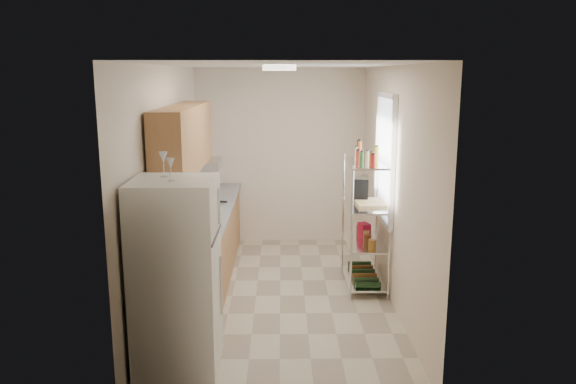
# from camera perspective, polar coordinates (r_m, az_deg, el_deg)

# --- Properties ---
(room) EXTENTS (2.52, 4.42, 2.62)m
(room) POSITION_cam_1_polar(r_m,az_deg,el_deg) (6.21, -0.84, 0.68)
(room) COLOR beige
(room) RESTS_ON ground
(counter_run) EXTENTS (0.63, 3.51, 0.90)m
(counter_run) POSITION_cam_1_polar(r_m,az_deg,el_deg) (6.91, -8.49, -5.54)
(counter_run) COLOR #B1794B
(counter_run) RESTS_ON ground
(upper_cabinets) EXTENTS (0.33, 2.20, 0.72)m
(upper_cabinets) POSITION_cam_1_polar(r_m,az_deg,el_deg) (6.32, -10.51, 5.36)
(upper_cabinets) COLOR #B1794B
(upper_cabinets) RESTS_ON room
(range_hood) EXTENTS (0.50, 0.60, 0.12)m
(range_hood) POSITION_cam_1_polar(r_m,az_deg,el_deg) (7.15, -8.87, 2.77)
(range_hood) COLOR #B7BABC
(range_hood) RESTS_ON room
(window) EXTENTS (0.06, 1.00, 1.46)m
(window) POSITION_cam_1_polar(r_m,az_deg,el_deg) (6.62, 9.85, 3.41)
(window) COLOR white
(window) RESTS_ON room
(bakers_rack) EXTENTS (0.45, 0.90, 1.73)m
(bakers_rack) POSITION_cam_1_polar(r_m,az_deg,el_deg) (6.61, 7.92, -0.44)
(bakers_rack) COLOR silver
(bakers_rack) RESTS_ON ground
(ceiling_dome) EXTENTS (0.34, 0.34, 0.05)m
(ceiling_dome) POSITION_cam_1_polar(r_m,az_deg,el_deg) (5.79, -0.89, 12.52)
(ceiling_dome) COLOR white
(ceiling_dome) RESTS_ON room
(refrigerator) EXTENTS (0.69, 0.69, 1.67)m
(refrigerator) POSITION_cam_1_polar(r_m,az_deg,el_deg) (4.88, -11.25, -8.42)
(refrigerator) COLOR white
(refrigerator) RESTS_ON ground
(wine_glass_a) EXTENTS (0.07, 0.07, 0.19)m
(wine_glass_a) POSITION_cam_1_polar(r_m,az_deg,el_deg) (4.58, -11.82, 2.23)
(wine_glass_a) COLOR silver
(wine_glass_a) RESTS_ON refrigerator
(wine_glass_b) EXTENTS (0.08, 0.08, 0.21)m
(wine_glass_b) POSITION_cam_1_polar(r_m,az_deg,el_deg) (4.77, -12.54, 2.75)
(wine_glass_b) COLOR silver
(wine_glass_b) RESTS_ON refrigerator
(rice_cooker) EXTENTS (0.25, 0.25, 0.20)m
(rice_cooker) POSITION_cam_1_polar(r_m,az_deg,el_deg) (6.79, -9.27, -1.08)
(rice_cooker) COLOR silver
(rice_cooker) RESTS_ON counter_run
(frying_pan_large) EXTENTS (0.29, 0.29, 0.04)m
(frying_pan_large) POSITION_cam_1_polar(r_m,az_deg,el_deg) (7.23, -8.72, -0.91)
(frying_pan_large) COLOR black
(frying_pan_large) RESTS_ON counter_run
(frying_pan_small) EXTENTS (0.24, 0.24, 0.05)m
(frying_pan_small) POSITION_cam_1_polar(r_m,az_deg,el_deg) (7.14, -8.45, -1.04)
(frying_pan_small) COLOR black
(frying_pan_small) RESTS_ON counter_run
(cutting_board) EXTENTS (0.37, 0.47, 0.03)m
(cutting_board) POSITION_cam_1_polar(r_m,az_deg,el_deg) (6.65, 8.42, -1.09)
(cutting_board) COLOR tan
(cutting_board) RESTS_ON bakers_rack
(espresso_machine) EXTENTS (0.19, 0.27, 0.30)m
(espresso_machine) POSITION_cam_1_polar(r_m,az_deg,el_deg) (6.83, 7.41, 0.41)
(espresso_machine) COLOR black
(espresso_machine) RESTS_ON bakers_rack
(storage_bag) EXTENTS (0.16, 0.18, 0.18)m
(storage_bag) POSITION_cam_1_polar(r_m,az_deg,el_deg) (6.88, 7.72, -3.88)
(storage_bag) COLOR #AD152D
(storage_bag) RESTS_ON bakers_rack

